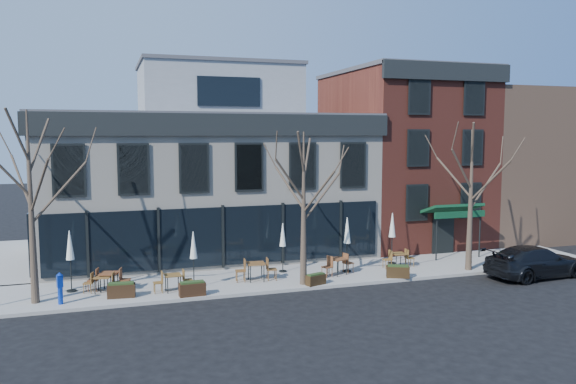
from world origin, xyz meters
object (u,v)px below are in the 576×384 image
object	(u,v)px
cafe_set_0	(109,279)
umbrella_0	(70,249)
call_box	(60,287)
parked_sedan	(535,262)

from	to	relation	value
cafe_set_0	umbrella_0	size ratio (longest dim) A/B	0.71
call_box	umbrella_0	bearing A→B (deg)	80.01
parked_sedan	cafe_set_0	distance (m)	20.44
parked_sedan	umbrella_0	distance (m)	22.11
parked_sedan	umbrella_0	xyz separation A→B (m)	(-21.74, 3.82, 1.29)
parked_sedan	call_box	bearing A→B (deg)	80.05
call_box	cafe_set_0	world-z (taller)	call_box
parked_sedan	umbrella_0	bearing A→B (deg)	75.24
cafe_set_0	umbrella_0	xyz separation A→B (m)	(-1.59, 0.37, 1.41)
call_box	parked_sedan	bearing A→B (deg)	-5.16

